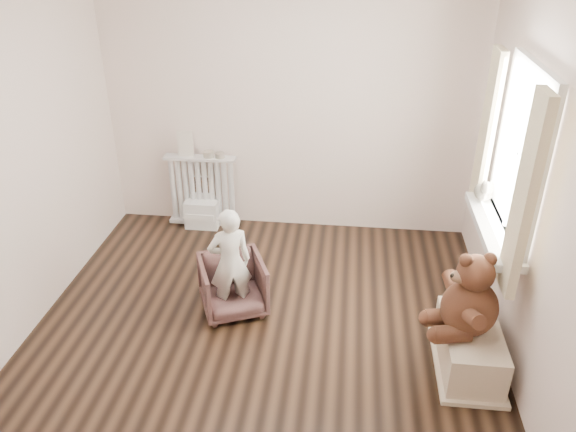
# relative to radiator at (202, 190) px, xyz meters

# --- Properties ---
(floor) EXTENTS (3.60, 3.60, 0.01)m
(floor) POSITION_rel_radiator_xyz_m (0.88, -1.68, -0.39)
(floor) COLOR black
(floor) RESTS_ON ground
(back_wall) EXTENTS (3.60, 0.02, 2.60)m
(back_wall) POSITION_rel_radiator_xyz_m (0.88, 0.12, 0.91)
(back_wall) COLOR white
(back_wall) RESTS_ON ground
(front_wall) EXTENTS (3.60, 0.02, 2.60)m
(front_wall) POSITION_rel_radiator_xyz_m (0.88, -3.48, 0.91)
(front_wall) COLOR white
(front_wall) RESTS_ON ground
(left_wall) EXTENTS (0.02, 3.60, 2.60)m
(left_wall) POSITION_rel_radiator_xyz_m (-0.92, -1.68, 0.91)
(left_wall) COLOR white
(left_wall) RESTS_ON ground
(right_wall) EXTENTS (0.02, 3.60, 2.60)m
(right_wall) POSITION_rel_radiator_xyz_m (2.68, -1.68, 0.91)
(right_wall) COLOR white
(right_wall) RESTS_ON ground
(window) EXTENTS (0.03, 0.90, 1.10)m
(window) POSITION_rel_radiator_xyz_m (2.64, -1.38, 1.06)
(window) COLOR white
(window) RESTS_ON right_wall
(window_sill) EXTENTS (0.22, 1.10, 0.06)m
(window_sill) POSITION_rel_radiator_xyz_m (2.55, -1.38, 0.48)
(window_sill) COLOR silver
(window_sill) RESTS_ON right_wall
(curtain_left) EXTENTS (0.06, 0.26, 1.30)m
(curtain_left) POSITION_rel_radiator_xyz_m (2.53, -1.95, 1.00)
(curtain_left) COLOR beige
(curtain_left) RESTS_ON right_wall
(curtain_right) EXTENTS (0.06, 0.26, 1.30)m
(curtain_right) POSITION_rel_radiator_xyz_m (2.53, -0.81, 1.00)
(curtain_right) COLOR beige
(curtain_right) RESTS_ON right_wall
(radiator) EXTENTS (0.72, 0.14, 0.76)m
(radiator) POSITION_rel_radiator_xyz_m (0.00, 0.00, 0.00)
(radiator) COLOR silver
(radiator) RESTS_ON floor
(paper_doll) EXTENTS (0.16, 0.01, 0.27)m
(paper_doll) POSITION_rel_radiator_xyz_m (-0.14, 0.00, 0.50)
(paper_doll) COLOR beige
(paper_doll) RESTS_ON radiator
(tin_a) EXTENTS (0.10, 0.10, 0.06)m
(tin_a) POSITION_rel_radiator_xyz_m (0.09, 0.00, 0.40)
(tin_a) COLOR #A59E8C
(tin_a) RESTS_ON radiator
(tin_b) EXTENTS (0.09, 0.09, 0.05)m
(tin_b) POSITION_rel_radiator_xyz_m (0.21, 0.00, 0.40)
(tin_b) COLOR #A59E8C
(tin_b) RESTS_ON radiator
(toy_vanity) EXTENTS (0.34, 0.24, 0.54)m
(toy_vanity) POSITION_rel_radiator_xyz_m (-0.00, -0.03, -0.11)
(toy_vanity) COLOR silver
(toy_vanity) RESTS_ON floor
(armchair) EXTENTS (0.66, 0.67, 0.47)m
(armchair) POSITION_rel_radiator_xyz_m (0.60, -1.41, -0.16)
(armchair) COLOR #4F312D
(armchair) RESTS_ON floor
(child) EXTENTS (0.40, 0.34, 0.93)m
(child) POSITION_rel_radiator_xyz_m (0.60, -1.46, 0.10)
(child) COLOR silver
(child) RESTS_ON armchair
(toy_bench) EXTENTS (0.39, 0.73, 0.35)m
(toy_bench) POSITION_rel_radiator_xyz_m (2.40, -1.89, -0.19)
(toy_bench) COLOR beige
(toy_bench) RESTS_ON floor
(teddy_bear) EXTENTS (0.57, 0.48, 0.61)m
(teddy_bear) POSITION_rel_radiator_xyz_m (2.34, -1.92, 0.28)
(teddy_bear) COLOR #381C10
(teddy_bear) RESTS_ON toy_bench
(plush_cat) EXTENTS (0.22, 0.27, 0.20)m
(plush_cat) POSITION_rel_radiator_xyz_m (2.54, -0.98, 0.61)
(plush_cat) COLOR #686256
(plush_cat) RESTS_ON window_sill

